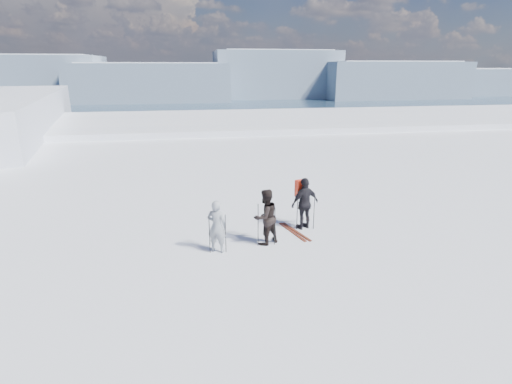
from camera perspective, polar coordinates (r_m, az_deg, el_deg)
lake_basin at (r=40.70m, az=-2.96°, el=0.68°), size 820.00×820.00×71.62m
far_mountain_range at (r=464.90m, az=-5.71°, el=15.91°), size 770.00×110.00×53.00m
skier_grey at (r=11.78m, az=-5.63°, el=-4.90°), size 0.69×0.60×1.60m
skier_dark at (r=12.22m, az=1.35°, el=-3.58°), size 1.07×1.00×1.76m
skier_pack at (r=13.46m, az=6.99°, el=-1.64°), size 1.12×0.76×1.77m
backpack at (r=13.32m, az=6.54°, el=3.42°), size 0.43×0.33×0.56m
ski_poles at (r=12.44m, az=1.43°, el=-4.44°), size 3.59×1.36×1.36m
skis_loose at (r=13.41m, az=5.48°, el=-5.67°), size 0.70×1.66×0.03m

